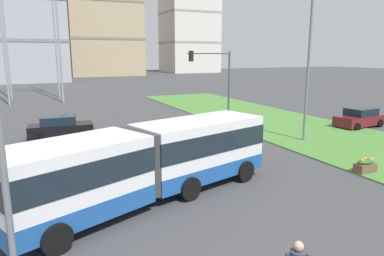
{
  "coord_description": "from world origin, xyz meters",
  "views": [
    {
      "loc": [
        -7.67,
        -2.87,
        5.9
      ],
      "look_at": [
        -0.37,
        13.23,
        2.2
      ],
      "focal_mm": 33.02,
      "sensor_mm": 36.0,
      "label": 1
    }
  ],
  "objects_px": {
    "traffic_light_far_right": "(216,76)",
    "car_black_sedan": "(60,127)",
    "flower_planter_3": "(365,165)",
    "apartment_tower_centre": "(102,5)",
    "articulated_bus": "(149,161)",
    "apartment_tower_eastcentre": "(189,14)",
    "car_maroon_sedan": "(360,118)",
    "streetlight_median": "(309,62)"
  },
  "relations": [
    {
      "from": "car_maroon_sedan",
      "to": "apartment_tower_centre",
      "type": "distance_m",
      "value": 87.08
    },
    {
      "from": "car_maroon_sedan",
      "to": "traffic_light_far_right",
      "type": "height_order",
      "value": "traffic_light_far_right"
    },
    {
      "from": "articulated_bus",
      "to": "streetlight_median",
      "type": "relative_size",
      "value": 1.2
    },
    {
      "from": "apartment_tower_eastcentre",
      "to": "articulated_bus",
      "type": "bearing_deg",
      "value": -114.8
    },
    {
      "from": "traffic_light_far_right",
      "to": "car_black_sedan",
      "type": "bearing_deg",
      "value": 171.7
    },
    {
      "from": "flower_planter_3",
      "to": "articulated_bus",
      "type": "bearing_deg",
      "value": 173.1
    },
    {
      "from": "car_black_sedan",
      "to": "traffic_light_far_right",
      "type": "height_order",
      "value": "traffic_light_far_right"
    },
    {
      "from": "traffic_light_far_right",
      "to": "streetlight_median",
      "type": "relative_size",
      "value": 0.62
    },
    {
      "from": "apartment_tower_centre",
      "to": "apartment_tower_eastcentre",
      "type": "distance_m",
      "value": 29.98
    },
    {
      "from": "articulated_bus",
      "to": "flower_planter_3",
      "type": "bearing_deg",
      "value": -6.9
    },
    {
      "from": "car_black_sedan",
      "to": "streetlight_median",
      "type": "xyz_separation_m",
      "value": [
        15.24,
        -8.13,
        4.66
      ]
    },
    {
      "from": "car_black_sedan",
      "to": "apartment_tower_centre",
      "type": "distance_m",
      "value": 82.9
    },
    {
      "from": "flower_planter_3",
      "to": "apartment_tower_centre",
      "type": "bearing_deg",
      "value": 87.02
    },
    {
      "from": "car_maroon_sedan",
      "to": "apartment_tower_eastcentre",
      "type": "bearing_deg",
      "value": 74.67
    },
    {
      "from": "car_maroon_sedan",
      "to": "flower_planter_3",
      "type": "bearing_deg",
      "value": -138.05
    },
    {
      "from": "streetlight_median",
      "to": "apartment_tower_centre",
      "type": "relative_size",
      "value": 0.26
    },
    {
      "from": "traffic_light_far_right",
      "to": "apartment_tower_centre",
      "type": "height_order",
      "value": "apartment_tower_centre"
    },
    {
      "from": "articulated_bus",
      "to": "apartment_tower_eastcentre",
      "type": "distance_m",
      "value": 109.11
    },
    {
      "from": "articulated_bus",
      "to": "streetlight_median",
      "type": "distance_m",
      "value": 14.35
    },
    {
      "from": "car_black_sedan",
      "to": "apartment_tower_centre",
      "type": "bearing_deg",
      "value": 76.98
    },
    {
      "from": "articulated_bus",
      "to": "car_maroon_sedan",
      "type": "xyz_separation_m",
      "value": [
        20.34,
        7.16,
        -0.9
      ]
    },
    {
      "from": "car_black_sedan",
      "to": "streetlight_median",
      "type": "bearing_deg",
      "value": -28.09
    },
    {
      "from": "traffic_light_far_right",
      "to": "apartment_tower_centre",
      "type": "distance_m",
      "value": 82.08
    },
    {
      "from": "apartment_tower_centre",
      "to": "apartment_tower_eastcentre",
      "type": "height_order",
      "value": "apartment_tower_centre"
    },
    {
      "from": "streetlight_median",
      "to": "car_black_sedan",
      "type": "bearing_deg",
      "value": 151.91
    },
    {
      "from": "apartment_tower_centre",
      "to": "articulated_bus",
      "type": "bearing_deg",
      "value": -99.71
    },
    {
      "from": "articulated_bus",
      "to": "flower_planter_3",
      "type": "relative_size",
      "value": 10.84
    },
    {
      "from": "apartment_tower_centre",
      "to": "flower_planter_3",
      "type": "bearing_deg",
      "value": -92.98
    },
    {
      "from": "apartment_tower_centre",
      "to": "apartment_tower_eastcentre",
      "type": "bearing_deg",
      "value": 11.0
    },
    {
      "from": "traffic_light_far_right",
      "to": "apartment_tower_centre",
      "type": "bearing_deg",
      "value": 85.42
    },
    {
      "from": "flower_planter_3",
      "to": "streetlight_median",
      "type": "height_order",
      "value": "streetlight_median"
    },
    {
      "from": "flower_planter_3",
      "to": "apartment_tower_eastcentre",
      "type": "height_order",
      "value": "apartment_tower_eastcentre"
    },
    {
      "from": "car_maroon_sedan",
      "to": "apartment_tower_centre",
      "type": "height_order",
      "value": "apartment_tower_centre"
    },
    {
      "from": "articulated_bus",
      "to": "flower_planter_3",
      "type": "xyz_separation_m",
      "value": [
        10.9,
        -1.32,
        -1.23
      ]
    },
    {
      "from": "car_black_sedan",
      "to": "car_maroon_sedan",
      "type": "xyz_separation_m",
      "value": [
        22.78,
        -6.25,
        0.0
      ]
    },
    {
      "from": "car_maroon_sedan",
      "to": "streetlight_median",
      "type": "bearing_deg",
      "value": -165.95
    },
    {
      "from": "apartment_tower_eastcentre",
      "to": "flower_planter_3",
      "type": "bearing_deg",
      "value": -109.08
    },
    {
      "from": "car_black_sedan",
      "to": "flower_planter_3",
      "type": "distance_m",
      "value": 19.88
    },
    {
      "from": "car_maroon_sedan",
      "to": "flower_planter_3",
      "type": "relative_size",
      "value": 4.15
    },
    {
      "from": "car_black_sedan",
      "to": "flower_planter_3",
      "type": "bearing_deg",
      "value": -47.84
    },
    {
      "from": "flower_planter_3",
      "to": "apartment_tower_eastcentre",
      "type": "bearing_deg",
      "value": 70.92
    },
    {
      "from": "traffic_light_far_right",
      "to": "streetlight_median",
      "type": "height_order",
      "value": "streetlight_median"
    }
  ]
}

